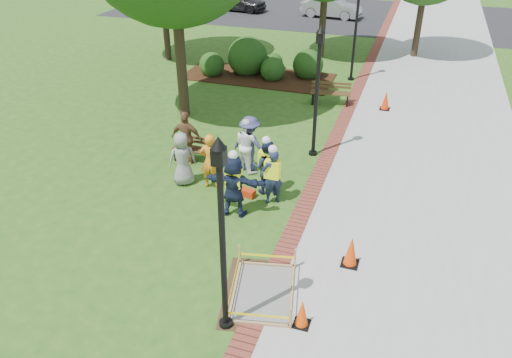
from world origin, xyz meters
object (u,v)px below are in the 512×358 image
(bench_near, at_px, (195,154))
(wet_concrete_pad, at_px, (263,286))
(lamp_near, at_px, (222,226))
(hivis_worker_b, at_px, (272,174))
(hivis_worker_c, at_px, (266,165))
(cone_front, at_px, (302,314))
(hivis_worker_a, at_px, (234,184))

(bench_near, bearing_deg, wet_concrete_pad, -52.64)
(lamp_near, bearing_deg, hivis_worker_b, 95.51)
(wet_concrete_pad, xyz_separation_m, hivis_worker_c, (-1.23, 4.11, 0.66))
(wet_concrete_pad, bearing_deg, hivis_worker_c, 106.62)
(lamp_near, xyz_separation_m, hivis_worker_c, (-0.79, 5.22, -1.58))
(lamp_near, height_order, hivis_worker_c, lamp_near)
(bench_near, height_order, hivis_worker_c, hivis_worker_c)
(hivis_worker_b, height_order, hivis_worker_c, hivis_worker_c)
(cone_front, height_order, hivis_worker_a, hivis_worker_a)
(hivis_worker_c, bearing_deg, wet_concrete_pad, -73.38)
(wet_concrete_pad, distance_m, bench_near, 6.56)
(wet_concrete_pad, xyz_separation_m, bench_near, (-3.98, 5.21, 0.01))
(hivis_worker_b, bearing_deg, hivis_worker_a, -130.71)
(wet_concrete_pad, distance_m, cone_front, 1.20)
(bench_near, distance_m, lamp_near, 7.58)
(hivis_worker_c, bearing_deg, hivis_worker_b, -54.49)
(cone_front, bearing_deg, hivis_worker_b, 114.22)
(lamp_near, height_order, hivis_worker_b, lamp_near)
(cone_front, bearing_deg, wet_concrete_pad, 148.70)
(bench_near, xyz_separation_m, hivis_worker_b, (3.08, -1.56, 0.65))
(wet_concrete_pad, xyz_separation_m, hivis_worker_b, (-0.90, 3.65, 0.66))
(bench_near, distance_m, hivis_worker_a, 3.45)
(wet_concrete_pad, bearing_deg, lamp_near, -111.64)
(cone_front, distance_m, hivis_worker_c, 5.28)
(bench_near, xyz_separation_m, hivis_worker_a, (2.29, -2.48, 0.71))
(lamp_near, distance_m, hivis_worker_c, 5.51)
(hivis_worker_b, bearing_deg, bench_near, 153.13)
(wet_concrete_pad, relative_size, bench_near, 1.79)
(hivis_worker_a, distance_m, hivis_worker_c, 1.46)
(lamp_near, relative_size, hivis_worker_a, 2.19)
(lamp_near, distance_m, hivis_worker_b, 5.04)
(lamp_near, bearing_deg, wet_concrete_pad, 68.36)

